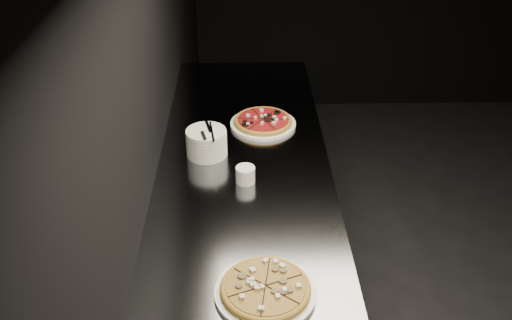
{
  "coord_description": "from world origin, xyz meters",
  "views": [
    {
      "loc": [
        -2.13,
        -1.98,
        2.24
      ],
      "look_at": [
        -2.08,
        -0.0,
        1.0
      ],
      "focal_mm": 40.0,
      "sensor_mm": 36.0,
      "label": 1
    }
  ],
  "objects_px": {
    "pizza_tomato": "(263,122)",
    "cutlery": "(207,132)",
    "counter": "(245,258)",
    "pizza_mushroom": "(265,290)",
    "ramekin": "(245,174)",
    "plate_stack": "(207,142)"
  },
  "relations": [
    {
      "from": "pizza_mushroom",
      "to": "plate_stack",
      "type": "distance_m",
      "value": 0.89
    },
    {
      "from": "counter",
      "to": "plate_stack",
      "type": "relative_size",
      "value": 13.84
    },
    {
      "from": "pizza_tomato",
      "to": "cutlery",
      "type": "height_order",
      "value": "cutlery"
    },
    {
      "from": "pizza_tomato",
      "to": "plate_stack",
      "type": "bearing_deg",
      "value": -134.78
    },
    {
      "from": "pizza_tomato",
      "to": "ramekin",
      "type": "distance_m",
      "value": 0.49
    },
    {
      "from": "pizza_mushroom",
      "to": "ramekin",
      "type": "relative_size",
      "value": 4.7
    },
    {
      "from": "pizza_tomato",
      "to": "pizza_mushroom",
      "type": "bearing_deg",
      "value": -91.54
    },
    {
      "from": "pizza_tomato",
      "to": "ramekin",
      "type": "height_order",
      "value": "ramekin"
    },
    {
      "from": "pizza_mushroom",
      "to": "pizza_tomato",
      "type": "xyz_separation_m",
      "value": [
        0.03,
        1.12,
        -0.0
      ]
    },
    {
      "from": "counter",
      "to": "pizza_mushroom",
      "type": "bearing_deg",
      "value": -84.62
    },
    {
      "from": "counter",
      "to": "plate_stack",
      "type": "distance_m",
      "value": 0.57
    },
    {
      "from": "pizza_mushroom",
      "to": "cutlery",
      "type": "height_order",
      "value": "cutlery"
    },
    {
      "from": "plate_stack",
      "to": "cutlery",
      "type": "distance_m",
      "value": 0.06
    },
    {
      "from": "pizza_tomato",
      "to": "cutlery",
      "type": "distance_m",
      "value": 0.38
    },
    {
      "from": "cutlery",
      "to": "ramekin",
      "type": "relative_size",
      "value": 2.39
    },
    {
      "from": "pizza_mushroom",
      "to": "cutlery",
      "type": "relative_size",
      "value": 1.97
    },
    {
      "from": "pizza_tomato",
      "to": "counter",
      "type": "bearing_deg",
      "value": -102.25
    },
    {
      "from": "pizza_tomato",
      "to": "plate_stack",
      "type": "height_order",
      "value": "plate_stack"
    },
    {
      "from": "plate_stack",
      "to": "cutlery",
      "type": "bearing_deg",
      "value": -62.38
    },
    {
      "from": "counter",
      "to": "ramekin",
      "type": "relative_size",
      "value": 30.8
    },
    {
      "from": "cutlery",
      "to": "ramekin",
      "type": "distance_m",
      "value": 0.28
    },
    {
      "from": "cutlery",
      "to": "ramekin",
      "type": "height_order",
      "value": "cutlery"
    }
  ]
}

